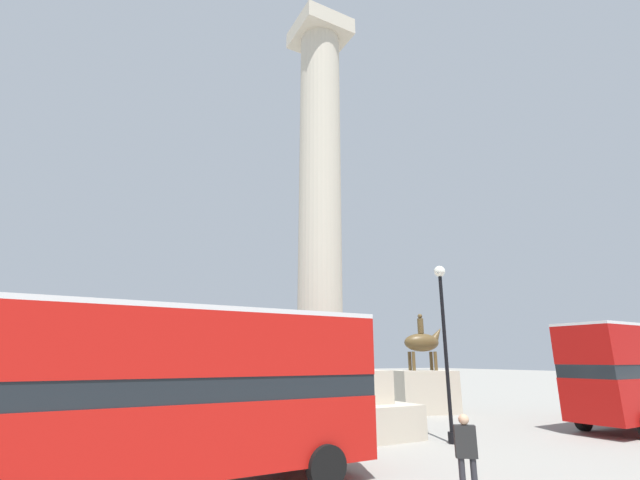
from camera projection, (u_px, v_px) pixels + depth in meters
name	position (u px, v px, depth m)	size (l,w,h in m)	color
ground_plane	(320.00, 435.00, 17.49)	(200.00, 200.00, 0.00)	gray
monument_column	(320.00, 276.00, 19.27)	(6.11, 6.11, 21.38)	#BCB29E
bus_b	(171.00, 388.00, 10.26)	(10.24, 2.91, 4.24)	#B7140F
equestrian_statue	(424.00, 384.00, 25.08)	(3.93, 3.30, 5.67)	#BCB29E
street_lamp	(445.00, 336.00, 16.77)	(0.45, 0.45, 6.69)	black
pedestrian_near_lamp	(466.00, 451.00, 9.63)	(0.49, 0.43, 1.79)	#28282D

